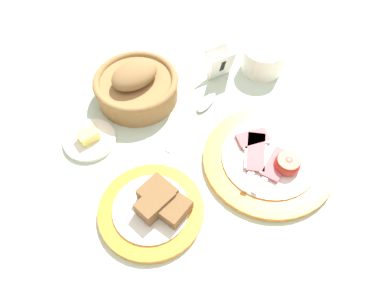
{
  "coord_description": "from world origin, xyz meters",
  "views": [
    {
      "loc": [
        -0.26,
        -0.32,
        0.64
      ],
      "look_at": [
        -0.07,
        0.08,
        0.02
      ],
      "focal_mm": 35.0,
      "sensor_mm": 36.0,
      "label": 1
    }
  ],
  "objects_px": {
    "breakfast_plate": "(269,159)",
    "number_card": "(219,64)",
    "bread_plate": "(154,207)",
    "bread_basket": "(136,85)",
    "teaspoon_by_saucer": "(200,110)",
    "sugar_cup": "(263,58)",
    "butter_dish": "(90,139)"
  },
  "relations": [
    {
      "from": "bread_basket",
      "to": "butter_dish",
      "type": "bearing_deg",
      "value": -150.52
    },
    {
      "from": "number_card",
      "to": "teaspoon_by_saucer",
      "type": "relative_size",
      "value": 0.43
    },
    {
      "from": "butter_dish",
      "to": "teaspoon_by_saucer",
      "type": "bearing_deg",
      "value": -5.44
    },
    {
      "from": "bread_basket",
      "to": "teaspoon_by_saucer",
      "type": "height_order",
      "value": "bread_basket"
    },
    {
      "from": "bread_plate",
      "to": "bread_basket",
      "type": "height_order",
      "value": "bread_basket"
    },
    {
      "from": "breakfast_plate",
      "to": "sugar_cup",
      "type": "bearing_deg",
      "value": 61.94
    },
    {
      "from": "breakfast_plate",
      "to": "number_card",
      "type": "height_order",
      "value": "number_card"
    },
    {
      "from": "number_card",
      "to": "butter_dish",
      "type": "bearing_deg",
      "value": -173.36
    },
    {
      "from": "bread_plate",
      "to": "number_card",
      "type": "height_order",
      "value": "number_card"
    },
    {
      "from": "butter_dish",
      "to": "teaspoon_by_saucer",
      "type": "height_order",
      "value": "butter_dish"
    },
    {
      "from": "bread_plate",
      "to": "sugar_cup",
      "type": "relative_size",
      "value": 1.97
    },
    {
      "from": "breakfast_plate",
      "to": "teaspoon_by_saucer",
      "type": "height_order",
      "value": "breakfast_plate"
    },
    {
      "from": "bread_basket",
      "to": "teaspoon_by_saucer",
      "type": "distance_m",
      "value": 0.15
    },
    {
      "from": "bread_plate",
      "to": "teaspoon_by_saucer",
      "type": "xyz_separation_m",
      "value": [
        0.18,
        0.18,
        -0.01
      ]
    },
    {
      "from": "bread_basket",
      "to": "butter_dish",
      "type": "distance_m",
      "value": 0.16
    },
    {
      "from": "sugar_cup",
      "to": "breakfast_plate",
      "type": "bearing_deg",
      "value": -118.06
    },
    {
      "from": "butter_dish",
      "to": "teaspoon_by_saucer",
      "type": "xyz_separation_m",
      "value": [
        0.25,
        -0.02,
        -0.0
      ]
    },
    {
      "from": "bread_plate",
      "to": "butter_dish",
      "type": "xyz_separation_m",
      "value": [
        -0.06,
        0.21,
        -0.01
      ]
    },
    {
      "from": "bread_plate",
      "to": "sugar_cup",
      "type": "distance_m",
      "value": 0.45
    },
    {
      "from": "sugar_cup",
      "to": "bread_basket",
      "type": "height_order",
      "value": "bread_basket"
    },
    {
      "from": "bread_plate",
      "to": "bread_basket",
      "type": "distance_m",
      "value": 0.3
    },
    {
      "from": "bread_plate",
      "to": "butter_dish",
      "type": "height_order",
      "value": "bread_plate"
    },
    {
      "from": "number_card",
      "to": "teaspoon_by_saucer",
      "type": "distance_m",
      "value": 0.13
    },
    {
      "from": "butter_dish",
      "to": "number_card",
      "type": "bearing_deg",
      "value": 10.29
    },
    {
      "from": "breakfast_plate",
      "to": "bread_basket",
      "type": "distance_m",
      "value": 0.34
    },
    {
      "from": "butter_dish",
      "to": "number_card",
      "type": "relative_size",
      "value": 1.5
    },
    {
      "from": "butter_dish",
      "to": "bread_basket",
      "type": "bearing_deg",
      "value": 29.48
    },
    {
      "from": "bread_plate",
      "to": "butter_dish",
      "type": "bearing_deg",
      "value": 107.29
    },
    {
      "from": "number_card",
      "to": "sugar_cup",
      "type": "bearing_deg",
      "value": -15.93
    },
    {
      "from": "number_card",
      "to": "bread_basket",
      "type": "bearing_deg",
      "value": 171.86
    },
    {
      "from": "bread_plate",
      "to": "teaspoon_by_saucer",
      "type": "distance_m",
      "value": 0.26
    },
    {
      "from": "breakfast_plate",
      "to": "butter_dish",
      "type": "xyz_separation_m",
      "value": [
        -0.32,
        0.2,
        -0.0
      ]
    }
  ]
}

